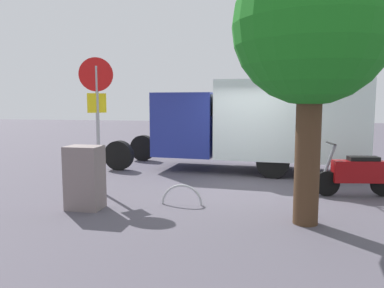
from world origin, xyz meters
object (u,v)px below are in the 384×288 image
(street_tree, at_px, (312,28))
(bike_rack_hoop, at_px, (182,205))
(motorcycle, at_px, (357,173))
(box_truck_near, at_px, (255,120))
(stop_sign, at_px, (97,103))
(utility_cabinet, at_px, (85,178))

(street_tree, bearing_deg, bike_rack_hoop, -17.40)
(motorcycle, bearing_deg, box_truck_near, -57.96)
(stop_sign, bearing_deg, motorcycle, -172.93)
(box_truck_near, xyz_separation_m, bike_rack_hoop, (1.33, 4.08, -1.53))
(stop_sign, relative_size, bike_rack_hoop, 3.62)
(motorcycle, bearing_deg, utility_cabinet, 11.54)
(box_truck_near, bearing_deg, bike_rack_hoop, 76.01)
(box_truck_near, xyz_separation_m, utility_cabinet, (3.12, 4.72, -0.91))
(motorcycle, distance_m, stop_sign, 6.03)
(motorcycle, height_order, street_tree, street_tree)
(box_truck_near, xyz_separation_m, stop_sign, (3.46, 3.37, 0.52))
(utility_cabinet, bearing_deg, box_truck_near, -123.51)
(box_truck_near, height_order, street_tree, street_tree)
(bike_rack_hoop, bearing_deg, motorcycle, -158.73)
(box_truck_near, bearing_deg, utility_cabinet, 60.56)
(stop_sign, xyz_separation_m, street_tree, (-4.47, 1.44, 1.23))
(street_tree, relative_size, utility_cabinet, 3.74)
(stop_sign, relative_size, utility_cabinet, 2.49)
(stop_sign, xyz_separation_m, utility_cabinet, (-0.34, 1.34, -1.43))
(stop_sign, height_order, street_tree, street_tree)
(stop_sign, relative_size, street_tree, 0.66)
(motorcycle, height_order, bike_rack_hoop, motorcycle)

